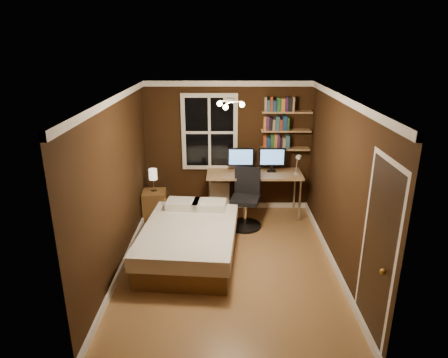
{
  "coord_description": "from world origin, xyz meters",
  "views": [
    {
      "loc": [
        -0.04,
        -5.34,
        3.23
      ],
      "look_at": [
        -0.07,
        0.45,
        1.18
      ],
      "focal_mm": 32.0,
      "sensor_mm": 36.0,
      "label": 1
    }
  ],
  "objects_px": {
    "monitor_left": "(241,160)",
    "radiator": "(220,196)",
    "desk_lamp": "(298,164)",
    "office_chair": "(246,204)",
    "monitor_right": "(272,160)",
    "bed": "(190,241)",
    "nightstand": "(155,205)",
    "bedside_lamp": "(153,180)",
    "desk": "(254,176)"
  },
  "relations": [
    {
      "from": "bed",
      "to": "bedside_lamp",
      "type": "distance_m",
      "value": 1.7
    },
    {
      "from": "nightstand",
      "to": "desk_lamp",
      "type": "height_order",
      "value": "desk_lamp"
    },
    {
      "from": "bed",
      "to": "monitor_left",
      "type": "relative_size",
      "value": 4.13
    },
    {
      "from": "desk_lamp",
      "to": "monitor_left",
      "type": "bearing_deg",
      "value": 167.49
    },
    {
      "from": "monitor_right",
      "to": "desk",
      "type": "bearing_deg",
      "value": -164.94
    },
    {
      "from": "bedside_lamp",
      "to": "desk_lamp",
      "type": "bearing_deg",
      "value": 0.81
    },
    {
      "from": "nightstand",
      "to": "monitor_right",
      "type": "height_order",
      "value": "monitor_right"
    },
    {
      "from": "desk_lamp",
      "to": "office_chair",
      "type": "height_order",
      "value": "desk_lamp"
    },
    {
      "from": "nightstand",
      "to": "monitor_right",
      "type": "xyz_separation_m",
      "value": [
        2.2,
        0.27,
        0.8
      ]
    },
    {
      "from": "radiator",
      "to": "monitor_right",
      "type": "bearing_deg",
      "value": -9.13
    },
    {
      "from": "desk",
      "to": "monitor_left",
      "type": "xyz_separation_m",
      "value": [
        -0.25,
        0.09,
        0.29
      ]
    },
    {
      "from": "nightstand",
      "to": "bedside_lamp",
      "type": "bearing_deg",
      "value": 0.0
    },
    {
      "from": "bedside_lamp",
      "to": "office_chair",
      "type": "relative_size",
      "value": 0.41
    },
    {
      "from": "monitor_right",
      "to": "bedside_lamp",
      "type": "bearing_deg",
      "value": -173.13
    },
    {
      "from": "radiator",
      "to": "monitor_right",
      "type": "distance_m",
      "value": 1.27
    },
    {
      "from": "radiator",
      "to": "office_chair",
      "type": "xyz_separation_m",
      "value": [
        0.47,
        -0.75,
        0.13
      ]
    },
    {
      "from": "monitor_left",
      "to": "radiator",
      "type": "bearing_deg",
      "value": 158.34
    },
    {
      "from": "nightstand",
      "to": "bedside_lamp",
      "type": "relative_size",
      "value": 1.24
    },
    {
      "from": "monitor_left",
      "to": "nightstand",
      "type": "bearing_deg",
      "value": -170.68
    },
    {
      "from": "bed",
      "to": "monitor_left",
      "type": "distance_m",
      "value": 2.06
    },
    {
      "from": "desk",
      "to": "bed",
      "type": "bearing_deg",
      "value": -124.06
    },
    {
      "from": "bedside_lamp",
      "to": "office_chair",
      "type": "distance_m",
      "value": 1.76
    },
    {
      "from": "nightstand",
      "to": "desk_lamp",
      "type": "bearing_deg",
      "value": -4.16
    },
    {
      "from": "radiator",
      "to": "bed",
      "type": "bearing_deg",
      "value": -103.27
    },
    {
      "from": "bed",
      "to": "bedside_lamp",
      "type": "relative_size",
      "value": 4.67
    },
    {
      "from": "radiator",
      "to": "office_chair",
      "type": "relative_size",
      "value": 0.53
    },
    {
      "from": "desk_lamp",
      "to": "nightstand",
      "type": "bearing_deg",
      "value": -179.19
    },
    {
      "from": "nightstand",
      "to": "desk_lamp",
      "type": "relative_size",
      "value": 1.22
    },
    {
      "from": "bed",
      "to": "monitor_right",
      "type": "height_order",
      "value": "monitor_right"
    },
    {
      "from": "monitor_left",
      "to": "monitor_right",
      "type": "xyz_separation_m",
      "value": [
        0.58,
        0.0,
        0.0
      ]
    },
    {
      "from": "radiator",
      "to": "desk",
      "type": "distance_m",
      "value": 0.86
    },
    {
      "from": "desk",
      "to": "monitor_left",
      "type": "distance_m",
      "value": 0.39
    },
    {
      "from": "bed",
      "to": "desk_lamp",
      "type": "relative_size",
      "value": 4.61
    },
    {
      "from": "bed",
      "to": "radiator",
      "type": "relative_size",
      "value": 3.58
    },
    {
      "from": "bedside_lamp",
      "to": "desk",
      "type": "xyz_separation_m",
      "value": [
        1.87,
        0.18,
        0.03
      ]
    },
    {
      "from": "monitor_left",
      "to": "monitor_right",
      "type": "height_order",
      "value": "same"
    },
    {
      "from": "bed",
      "to": "monitor_right",
      "type": "distance_m",
      "value": 2.36
    },
    {
      "from": "monitor_left",
      "to": "desk_lamp",
      "type": "height_order",
      "value": "monitor_left"
    },
    {
      "from": "bedside_lamp",
      "to": "desk",
      "type": "relative_size",
      "value": 0.24
    },
    {
      "from": "radiator",
      "to": "monitor_right",
      "type": "xyz_separation_m",
      "value": [
        0.98,
        -0.16,
        0.79
      ]
    },
    {
      "from": "desk",
      "to": "bedside_lamp",
      "type": "bearing_deg",
      "value": -174.61
    },
    {
      "from": "nightstand",
      "to": "office_chair",
      "type": "distance_m",
      "value": 1.73
    },
    {
      "from": "monitor_left",
      "to": "bed",
      "type": "bearing_deg",
      "value": -116.16
    },
    {
      "from": "bed",
      "to": "office_chair",
      "type": "xyz_separation_m",
      "value": [
        0.91,
        1.11,
        0.14
      ]
    },
    {
      "from": "desk",
      "to": "radiator",
      "type": "bearing_deg",
      "value": 159.29
    },
    {
      "from": "nightstand",
      "to": "desk_lamp",
      "type": "xyz_separation_m",
      "value": [
        2.65,
        0.04,
        0.79
      ]
    },
    {
      "from": "bed",
      "to": "monitor_left",
      "type": "xyz_separation_m",
      "value": [
        0.84,
        1.7,
        0.79
      ]
    },
    {
      "from": "bedside_lamp",
      "to": "radiator",
      "type": "bearing_deg",
      "value": 19.15
    },
    {
      "from": "nightstand",
      "to": "office_chair",
      "type": "xyz_separation_m",
      "value": [
        1.69,
        -0.33,
        0.15
      ]
    },
    {
      "from": "desk_lamp",
      "to": "monitor_right",
      "type": "bearing_deg",
      "value": 152.74
    }
  ]
}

